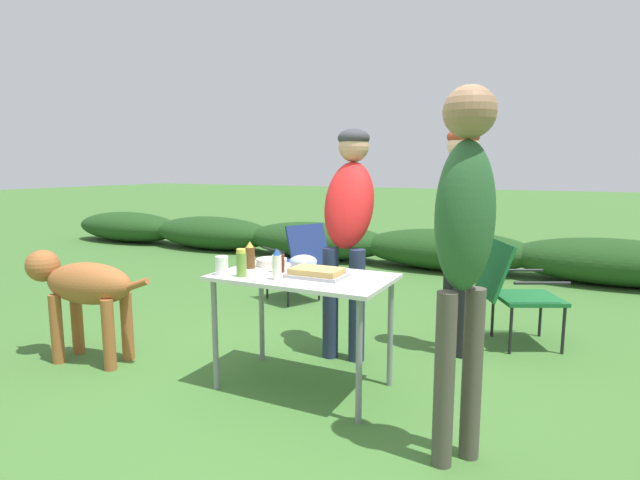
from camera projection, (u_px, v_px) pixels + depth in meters
name	position (u px, v px, depth m)	size (l,w,h in m)	color
ground_plane	(304.00, 387.00, 3.23)	(60.00, 60.00, 0.00)	#3D6B2D
shrub_hedge	(445.00, 250.00, 6.87)	(14.40, 0.90, 0.56)	#1E4219
folding_table	(303.00, 287.00, 3.14)	(1.10, 0.64, 0.74)	silver
food_tray	(317.00, 273.00, 3.07)	(0.35, 0.23, 0.06)	#9E9EA3
plate_stack	(272.00, 262.00, 3.42)	(0.21, 0.21, 0.05)	white
mixing_bowl	(303.00, 261.00, 3.34)	(0.19, 0.19, 0.09)	#99B2CC
paper_cup_stack	(222.00, 266.00, 3.12)	(0.08, 0.08, 0.12)	white
mayo_bottle	(277.00, 265.00, 2.99)	(0.06, 0.06, 0.19)	silver
relish_jar	(241.00, 263.00, 3.07)	(0.06, 0.06, 0.17)	olive
beer_bottle	(250.00, 256.00, 3.32)	(0.06, 0.06, 0.18)	brown
bbq_sauce_bottle	(278.00, 261.00, 3.21)	(0.08, 0.08, 0.15)	#562314
standing_person_in_olive_jacket	(349.00, 214.00, 3.67)	(0.42, 0.53, 1.69)	#232D4C
standing_person_in_gray_fleece	(460.00, 214.00, 3.69)	(0.42, 0.43, 1.70)	black
standing_person_in_dark_puffer	(464.00, 235.00, 2.26)	(0.36, 0.37, 1.77)	#4C473D
dog	(82.00, 287.00, 3.60)	(1.08, 0.41, 0.81)	#9E5B2D
camp_chair_green_behind_table	(515.00, 288.00, 3.93)	(0.73, 0.67, 0.83)	#19602D
camp_chair_near_hedge	(299.00, 258.00, 5.21)	(0.73, 0.67, 0.83)	navy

